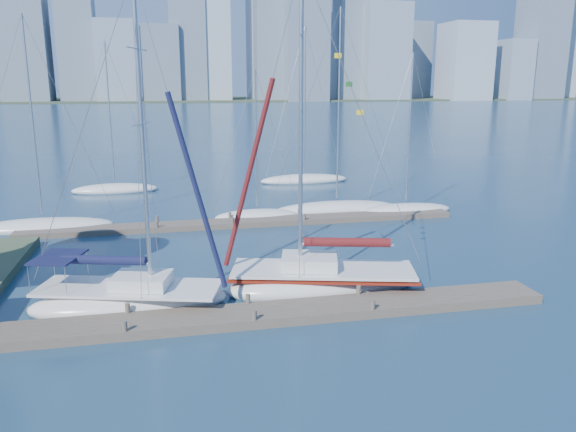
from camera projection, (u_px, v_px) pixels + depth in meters
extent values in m
plane|color=#17334B|center=(251.00, 320.00, 23.38)|extent=(700.00, 700.00, 0.00)
cube|color=#4D4239|center=(251.00, 316.00, 23.33)|extent=(26.00, 2.00, 0.40)
cube|color=#4D4239|center=(246.00, 223.00, 38.97)|extent=(30.00, 1.80, 0.36)
cube|color=#38472D|center=(170.00, 100.00, 327.74)|extent=(800.00, 100.00, 1.50)
ellipsoid|color=silver|center=(130.00, 303.00, 24.58)|extent=(8.92, 4.99, 1.49)
cube|color=silver|center=(129.00, 288.00, 24.42)|extent=(8.26, 4.60, 0.12)
cube|color=silver|center=(142.00, 280.00, 24.30)|extent=(2.78, 2.39, 0.55)
cylinder|color=silver|center=(142.00, 140.00, 22.87)|extent=(0.18, 0.18, 12.76)
cylinder|color=silver|center=(104.00, 262.00, 24.21)|extent=(3.89, 1.19, 0.10)
cylinder|color=black|center=(104.00, 260.00, 24.19)|extent=(3.66, 1.39, 0.40)
cube|color=black|center=(58.00, 257.00, 24.30)|extent=(2.36, 2.76, 0.08)
ellipsoid|color=silver|center=(323.00, 284.00, 26.74)|extent=(9.70, 5.26, 1.62)
cube|color=silver|center=(323.00, 269.00, 26.57)|extent=(8.98, 4.85, 0.13)
cube|color=silver|center=(309.00, 262.00, 26.51)|extent=(3.00, 2.56, 0.59)
cylinder|color=silver|center=(301.00, 125.00, 25.04)|extent=(0.19, 0.19, 13.48)
cylinder|color=silver|center=(347.00, 244.00, 26.23)|extent=(4.26, 1.21, 0.11)
cylinder|color=#511114|center=(347.00, 242.00, 26.21)|extent=(4.00, 1.43, 0.43)
cube|color=maroon|center=(323.00, 273.00, 26.61)|extent=(9.20, 5.02, 0.11)
ellipsoid|color=silver|center=(44.00, 227.00, 37.55)|extent=(9.42, 4.59, 1.22)
cylinder|color=silver|center=(32.00, 118.00, 35.88)|extent=(0.13, 0.13, 12.70)
ellipsoid|color=silver|center=(257.00, 216.00, 40.71)|extent=(6.24, 2.43, 1.05)
cylinder|color=silver|center=(256.00, 140.00, 39.43)|extent=(0.11, 0.11, 9.59)
ellipsoid|color=silver|center=(337.00, 209.00, 42.83)|extent=(10.07, 4.97, 1.26)
cylinder|color=silver|center=(339.00, 106.00, 41.04)|extent=(0.14, 0.14, 13.72)
ellipsoid|color=silver|center=(406.00, 210.00, 42.62)|extent=(7.58, 3.85, 1.07)
cylinder|color=silver|center=(410.00, 129.00, 41.20)|extent=(0.12, 0.12, 10.78)
ellipsoid|color=silver|center=(115.00, 190.00, 50.76)|extent=(7.71, 2.76, 1.16)
cylinder|color=silver|center=(110.00, 113.00, 49.17)|extent=(0.13, 0.13, 12.10)
ellipsoid|color=silver|center=(304.00, 180.00, 55.80)|extent=(9.13, 5.33, 1.20)
cylinder|color=silver|center=(305.00, 100.00, 53.99)|extent=(0.13, 0.13, 13.86)
cube|color=slate|center=(24.00, 45.00, 276.13)|extent=(22.82, 17.63, 55.53)
cube|color=#959FB3|center=(79.00, 63.00, 303.34)|extent=(15.54, 17.61, 39.84)
cube|color=#8191A6|center=(117.00, 62.00, 284.40)|extent=(19.19, 19.81, 40.37)
cube|color=slate|center=(161.00, 64.00, 290.72)|extent=(19.18, 16.86, 38.59)
cube|color=#959FB3|center=(209.00, 22.00, 293.61)|extent=(21.51, 14.99, 81.94)
cube|color=#8191A6|center=(261.00, 23.00, 314.02)|extent=(15.19, 17.46, 84.58)
cube|color=slate|center=(305.00, 34.00, 294.80)|extent=(22.30, 18.95, 69.38)
cube|color=#959FB3|center=(334.00, 58.00, 317.01)|extent=(14.99, 17.11, 46.84)
cube|color=#8191A6|center=(384.00, 53.00, 307.07)|extent=(24.72, 18.80, 51.66)
cube|color=slate|center=(414.00, 61.00, 342.66)|extent=(15.72, 17.52, 45.37)
cube|color=#959FB3|center=(465.00, 62.00, 317.40)|extent=(24.16, 23.94, 42.48)
cube|color=#8191A6|center=(512.00, 70.00, 324.75)|extent=(15.50, 21.38, 33.77)
cube|color=slate|center=(542.00, 29.00, 326.31)|extent=(21.13, 23.60, 80.82)
cube|color=#959FB3|center=(560.00, 40.00, 351.43)|extent=(17.82, 17.08, 71.32)
cube|color=slate|center=(74.00, 0.00, 278.52)|extent=(17.84, 18.00, 99.20)
cube|color=slate|center=(351.00, 26.00, 310.37)|extent=(16.89, 18.00, 80.72)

